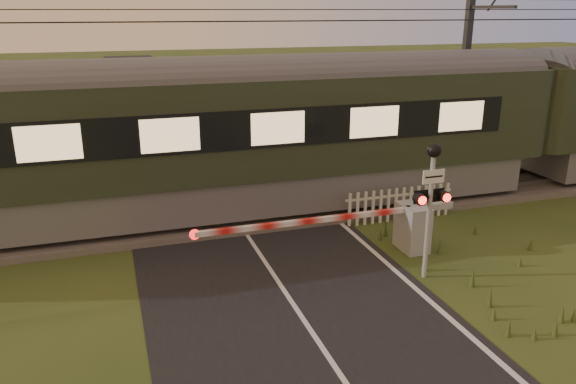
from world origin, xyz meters
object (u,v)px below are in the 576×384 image
object	(u,v)px
train	(520,116)
crossing_signal	(431,188)
boom_gate	(403,226)
picket_fence	(399,204)
catenary_mast	(466,68)

from	to	relation	value
train	crossing_signal	distance (m)	8.49
boom_gate	picket_fence	size ratio (longest dim) A/B	1.98
crossing_signal	catenary_mast	distance (m)	9.72
crossing_signal	picket_fence	bearing A→B (deg)	70.46
boom_gate	picket_fence	xyz separation A→B (m)	(0.96, 1.92, -0.16)
train	crossing_signal	size ratio (longest dim) A/B	14.78
train	picket_fence	bearing A→B (deg)	-160.75
crossing_signal	catenary_mast	xyz separation A→B (m)	(5.91, 7.52, 1.68)
train	catenary_mast	bearing A→B (deg)	107.80
picket_fence	catenary_mast	distance (m)	7.08
train	crossing_signal	bearing A→B (deg)	-141.39
picket_fence	catenary_mast	bearing A→B (deg)	41.24
boom_gate	crossing_signal	xyz separation A→B (m)	(-0.24, -1.48, 1.48)
boom_gate	catenary_mast	xyz separation A→B (m)	(5.67, 6.04, 3.16)
train	picket_fence	distance (m)	6.06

